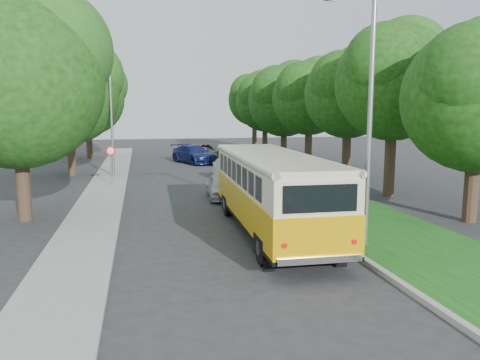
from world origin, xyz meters
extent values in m
plane|color=#2B2B2D|center=(0.00, 0.00, 0.00)|extent=(120.00, 120.00, 0.00)
cube|color=gray|center=(3.60, 5.00, 0.07)|extent=(0.20, 70.00, 0.15)
cube|color=#164D14|center=(5.95, 5.00, 0.07)|extent=(4.50, 70.00, 0.13)
cube|color=gray|center=(-4.80, 5.00, 0.06)|extent=(2.20, 70.00, 0.12)
cylinder|color=#332319|center=(10.15, 0.00, 1.67)|extent=(0.56, 0.56, 3.35)
sphere|color=#16340B|center=(10.15, 0.00, 4.95)|extent=(5.85, 5.85, 5.85)
sphere|color=#16340B|center=(9.28, -0.73, 5.68)|extent=(4.09, 4.09, 4.09)
cylinder|color=#332319|center=(9.96, 6.00, 2.13)|extent=(0.56, 0.56, 4.26)
sphere|color=#16340B|center=(9.96, 6.00, 5.91)|extent=(5.98, 5.98, 5.98)
sphere|color=#16340B|center=(11.01, 6.60, 7.10)|extent=(4.49, 4.49, 4.49)
sphere|color=#16340B|center=(9.06, 5.25, 6.65)|extent=(4.19, 4.19, 4.19)
cylinder|color=#332319|center=(10.28, 12.00, 1.98)|extent=(0.56, 0.56, 3.95)
sphere|color=#16340B|center=(10.28, 12.00, 5.49)|extent=(5.61, 5.61, 5.61)
sphere|color=#16340B|center=(11.26, 12.56, 6.62)|extent=(4.21, 4.21, 4.21)
sphere|color=#16340B|center=(9.44, 11.30, 6.20)|extent=(3.92, 3.92, 3.92)
cylinder|color=#332319|center=(9.90, 18.00, 1.93)|extent=(0.56, 0.56, 3.86)
sphere|color=#16340B|center=(9.90, 18.00, 5.41)|extent=(5.64, 5.64, 5.64)
sphere|color=#16340B|center=(10.89, 18.56, 6.54)|extent=(4.23, 4.23, 4.23)
sphere|color=#16340B|center=(9.05, 17.30, 6.12)|extent=(3.95, 3.95, 3.95)
cylinder|color=#332319|center=(9.80, 24.00, 1.79)|extent=(0.56, 0.56, 3.58)
sphere|color=#16340B|center=(9.80, 24.00, 5.33)|extent=(6.36, 6.36, 6.36)
sphere|color=#16340B|center=(10.91, 24.64, 6.60)|extent=(4.77, 4.77, 4.77)
sphere|color=#16340B|center=(8.84, 23.21, 6.12)|extent=(4.45, 4.45, 4.45)
cylinder|color=#332319|center=(9.67, 30.00, 1.84)|extent=(0.56, 0.56, 3.68)
sphere|color=#16340B|center=(9.67, 30.00, 5.31)|extent=(5.91, 5.91, 5.91)
sphere|color=#16340B|center=(10.70, 30.59, 6.49)|extent=(4.43, 4.43, 4.43)
sphere|color=#16340B|center=(8.78, 29.26, 6.05)|extent=(4.14, 4.14, 4.14)
cylinder|color=#332319|center=(10.05, 36.00, 2.02)|extent=(0.56, 0.56, 4.05)
sphere|color=#16340B|center=(10.05, 36.00, 5.69)|extent=(5.97, 5.97, 5.97)
sphere|color=#16340B|center=(11.09, 36.60, 6.88)|extent=(4.48, 4.48, 4.48)
sphere|color=#16340B|center=(9.15, 35.25, 6.43)|extent=(4.18, 4.18, 4.18)
cylinder|color=#332319|center=(-7.50, 4.00, 1.84)|extent=(0.56, 0.56, 3.68)
sphere|color=#16340B|center=(-7.50, 4.00, 5.55)|extent=(6.80, 6.80, 6.80)
sphere|color=#16340B|center=(-6.31, 4.68, 6.91)|extent=(5.10, 5.10, 5.10)
cylinder|color=#332319|center=(-7.50, 18.00, 1.84)|extent=(0.56, 0.56, 3.68)
sphere|color=#16340B|center=(-7.50, 18.00, 5.55)|extent=(6.80, 6.80, 6.80)
sphere|color=#16340B|center=(-6.31, 18.68, 6.91)|extent=(5.10, 5.10, 5.10)
sphere|color=#16340B|center=(-8.52, 17.15, 6.40)|extent=(4.76, 4.76, 4.76)
cylinder|color=#332319|center=(-7.50, 30.00, 1.84)|extent=(0.56, 0.56, 3.68)
sphere|color=#16340B|center=(-7.50, 30.00, 5.55)|extent=(6.80, 6.80, 6.80)
sphere|color=#16340B|center=(-6.31, 30.68, 6.91)|extent=(5.10, 5.10, 5.10)
sphere|color=#16340B|center=(-8.52, 29.15, 6.40)|extent=(4.76, 4.76, 4.76)
cylinder|color=gray|center=(4.30, -2.50, 4.00)|extent=(0.16, 0.16, 8.00)
cylinder|color=gray|center=(-4.60, 16.00, 3.75)|extent=(0.16, 0.16, 7.50)
cylinder|color=gray|center=(-5.30, 16.00, 7.35)|extent=(1.40, 0.10, 0.10)
cube|color=gray|center=(-6.05, 16.00, 7.28)|extent=(0.35, 0.16, 0.14)
cylinder|color=gray|center=(-4.50, 12.00, 1.25)|extent=(0.06, 0.06, 2.50)
cone|color=red|center=(-4.50, 11.96, 2.15)|extent=(0.56, 0.02, 0.56)
cone|color=white|center=(-4.50, 11.94, 2.15)|extent=(0.40, 0.02, 0.40)
imported|color=#B6B5BB|center=(1.23, 7.16, 0.62)|extent=(1.71, 3.72, 1.24)
imported|color=silver|center=(3.00, 12.60, 0.74)|extent=(2.20, 4.67, 1.48)
imported|color=navy|center=(1.68, 23.82, 0.77)|extent=(3.99, 5.74, 1.54)
imported|color=#4E5155|center=(2.94, 26.08, 0.74)|extent=(2.84, 5.48, 1.48)
camera|label=1|loc=(-2.81, -16.16, 4.46)|focal=35.00mm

